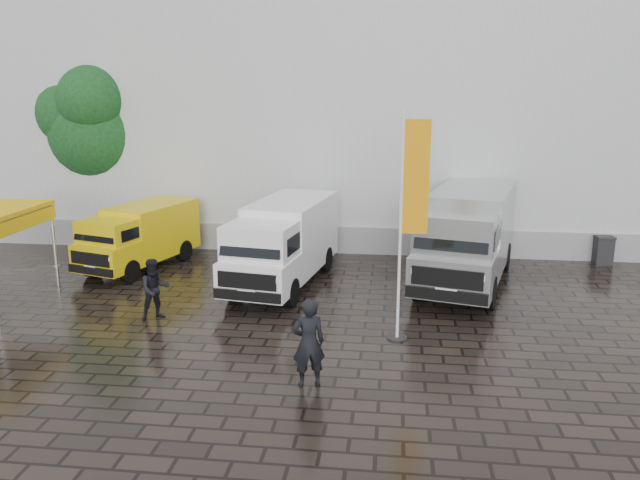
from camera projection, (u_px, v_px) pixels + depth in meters
The scene contains 11 objects.
ground at pixel (364, 336), 15.50m from camera, with size 120.00×120.00×0.00m, color black.
exhibition_hall at pixel (426, 88), 29.28m from camera, with size 44.00×16.00×12.00m, color silver.
hall_plinth at pixel (430, 242), 22.82m from camera, with size 44.00×0.15×1.00m, color gray.
van_yellow at pixel (139, 238), 21.13m from camera, with size 1.76×4.58×2.11m, color yellow, non-canonical shape.
van_white at pixel (283, 245), 19.30m from camera, with size 1.97×5.90×2.56m, color white, non-canonical shape.
van_silver at pixel (467, 239), 19.35m from camera, with size 2.23×6.70×2.90m, color #A5A8AA, non-canonical shape.
flagpole at pixel (409, 214), 14.59m from camera, with size 0.88×0.50×5.54m.
tree at pixel (99, 125), 24.70m from camera, with size 3.96×4.05×7.11m.
wheelie_bin at pixel (603, 250), 21.76m from camera, with size 0.60×0.60×1.00m, color black.
person_front at pixel (308, 343), 12.71m from camera, with size 0.69×0.45×1.89m, color black.
person_tent at pixel (155, 289), 16.49m from camera, with size 0.80×0.62×1.65m, color black.
Camera 1 is at (0.66, -14.52, 6.00)m, focal length 35.00 mm.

